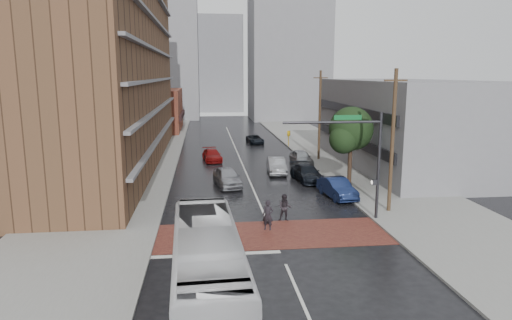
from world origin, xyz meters
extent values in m
plane|color=black|center=(0.00, 0.00, 0.00)|extent=(160.00, 160.00, 0.00)
cube|color=brown|center=(0.00, 0.50, 0.01)|extent=(14.00, 5.00, 0.02)
cube|color=gray|center=(-11.50, 25.00, 0.07)|extent=(9.00, 90.00, 0.15)
cube|color=gray|center=(11.50, 25.00, 0.07)|extent=(9.00, 90.00, 0.15)
cube|color=brown|center=(-14.00, 24.00, 14.00)|extent=(10.00, 44.00, 28.00)
cube|color=brown|center=(-12.00, 54.00, 3.50)|extent=(8.00, 16.00, 7.00)
cube|color=gray|center=(16.50, 20.00, 4.50)|extent=(11.00, 26.00, 9.00)
cube|color=gray|center=(-14.00, 78.00, 16.00)|extent=(18.00, 16.00, 32.00)
cube|color=gray|center=(14.00, 72.00, 18.00)|extent=(16.00, 14.00, 36.00)
cube|color=gray|center=(0.00, 95.00, 12.00)|extent=(12.00, 10.00, 24.00)
cylinder|color=#332319|center=(8.50, 12.00, 2.00)|extent=(0.36, 0.36, 4.00)
sphere|color=black|center=(8.50, 12.00, 5.00)|extent=(3.80, 3.80, 3.80)
sphere|color=black|center=(7.60, 11.20, 4.20)|extent=(2.40, 2.40, 2.40)
sphere|color=black|center=(9.30, 12.80, 4.40)|extent=(2.60, 2.60, 2.60)
cylinder|color=#2D2D33|center=(7.30, 2.50, 3.60)|extent=(0.20, 0.20, 7.20)
cylinder|color=#2D2D33|center=(4.10, 2.50, 6.60)|extent=(6.40, 0.16, 0.16)
imported|color=gold|center=(1.30, 2.50, 5.60)|extent=(0.20, 0.16, 1.00)
cube|color=#0C5926|center=(5.10, 2.50, 6.90)|extent=(1.80, 0.05, 0.30)
cube|color=#2D2D33|center=(7.05, 2.50, 2.60)|extent=(0.30, 0.30, 0.35)
cylinder|color=#473321|center=(8.80, 4.00, 5.00)|extent=(0.26, 0.26, 10.00)
cube|color=#473321|center=(8.80, 4.00, 9.20)|extent=(1.60, 0.12, 0.12)
cylinder|color=#473321|center=(8.80, 24.00, 5.00)|extent=(0.26, 0.26, 10.00)
cube|color=#473321|center=(8.80, 24.00, 9.20)|extent=(1.60, 0.12, 0.12)
imported|color=silver|center=(-4.00, -7.50, 1.65)|extent=(3.27, 11.98, 3.31)
imported|color=black|center=(-0.18, 1.34, 0.95)|extent=(0.82, 0.69, 1.91)
imported|color=black|center=(1.19, 3.00, 0.91)|extent=(1.02, 0.88, 1.81)
imported|color=#9A9BA1|center=(-2.13, 12.87, 0.83)|extent=(2.70, 5.11, 1.66)
imported|color=#A0A2A7|center=(2.94, 17.52, 0.78)|extent=(1.94, 4.84, 1.57)
imported|color=maroon|center=(-3.22, 24.77, 0.66)|extent=(2.41, 4.74, 1.32)
imported|color=black|center=(3.03, 37.25, 0.59)|extent=(2.42, 4.44, 1.18)
imported|color=#15224B|center=(6.30, 8.26, 0.78)|extent=(2.31, 4.92, 1.56)
imported|color=black|center=(5.20, 14.17, 0.73)|extent=(2.64, 5.24, 1.46)
imported|color=#A4A8AB|center=(6.30, 21.72, 0.78)|extent=(2.12, 4.68, 1.56)
camera|label=1|loc=(-4.01, -25.68, 9.64)|focal=32.00mm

